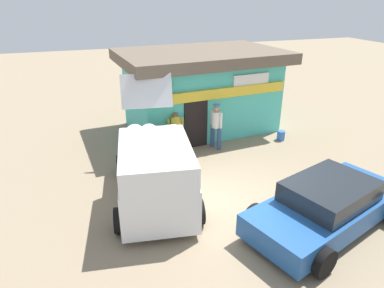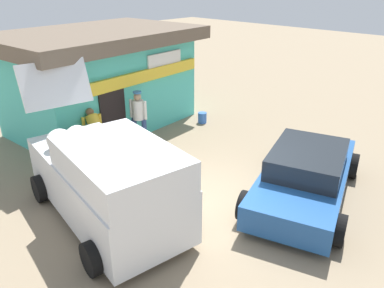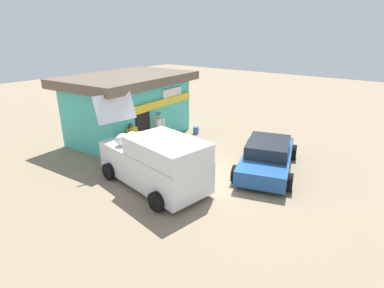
{
  "view_description": "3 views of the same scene",
  "coord_description": "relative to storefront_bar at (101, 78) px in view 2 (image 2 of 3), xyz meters",
  "views": [
    {
      "loc": [
        -3.7,
        -6.76,
        5.27
      ],
      "look_at": [
        -0.72,
        2.11,
        1.1
      ],
      "focal_mm": 31.84,
      "sensor_mm": 36.0,
      "label": 1
    },
    {
      "loc": [
        -5.65,
        -4.66,
        4.75
      ],
      "look_at": [
        0.44,
        1.27,
        0.92
      ],
      "focal_mm": 34.96,
      "sensor_mm": 36.0,
      "label": 2
    },
    {
      "loc": [
        -8.92,
        -5.74,
        5.18
      ],
      "look_at": [
        -0.03,
        1.23,
        0.99
      ],
      "focal_mm": 28.45,
      "sensor_mm": 36.0,
      "label": 3
    }
  ],
  "objects": [
    {
      "name": "unloaded_banana_pile",
      "position": [
        -2.58,
        -1.63,
        -1.46
      ],
      "size": [
        0.8,
        0.82,
        0.47
      ],
      "color": "silver",
      "rests_on": "ground_plane"
    },
    {
      "name": "paint_bucket",
      "position": [
        2.5,
        -2.3,
        -1.48
      ],
      "size": [
        0.3,
        0.3,
        0.37
      ],
      "primitive_type": "cylinder",
      "color": "blue",
      "rests_on": "ground_plane"
    },
    {
      "name": "parked_sedan",
      "position": [
        0.61,
        -7.29,
        -1.09
      ],
      "size": [
        4.67,
        3.11,
        1.22
      ],
      "color": "#1E4C8C",
      "rests_on": "ground_plane"
    },
    {
      "name": "customer_bending",
      "position": [
        -1.7,
        -2.2,
        -0.79
      ],
      "size": [
        0.57,
        0.67,
        1.47
      ],
      "color": "#4C4C51",
      "rests_on": "ground_plane"
    },
    {
      "name": "delivery_van",
      "position": [
        -3.07,
        -4.78,
        -0.72
      ],
      "size": [
        2.67,
        4.89,
        2.94
      ],
      "color": "silver",
      "rests_on": "ground_plane"
    },
    {
      "name": "ground_plane",
      "position": [
        -0.99,
        -6.03,
        -1.67
      ],
      "size": [
        60.0,
        60.0,
        0.0
      ],
      "primitive_type": "plane",
      "color": "gray"
    },
    {
      "name": "vendor_standing",
      "position": [
        -0.21,
        -2.2,
        -0.7
      ],
      "size": [
        0.44,
        0.53,
        1.69
      ],
      "color": "navy",
      "rests_on": "ground_plane"
    },
    {
      "name": "storefront_bar",
      "position": [
        0.0,
        0.0,
        0.0
      ],
      "size": [
        6.73,
        4.8,
        3.2
      ],
      "color": "#4CC6B7",
      "rests_on": "ground_plane"
    }
  ]
}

